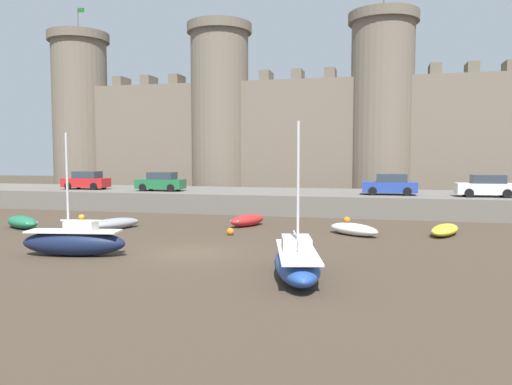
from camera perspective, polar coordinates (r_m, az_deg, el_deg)
ground_plane at (r=23.89m, az=-7.51°, el=-6.81°), size 160.00×160.00×0.00m
quay_road at (r=42.66m, az=2.19°, el=-0.89°), size 64.77×10.00×1.57m
castle at (r=54.44m, az=4.78°, el=8.26°), size 59.92×7.14×22.10m
sailboat_midflat_centre at (r=18.78m, az=4.70°, el=-7.89°), size 2.89×5.82×5.80m
rowboat_foreground_left at (r=32.43m, az=-0.99°, el=-3.17°), size 2.29×3.15×0.77m
sailboat_foreground_right at (r=24.25m, az=-20.06°, el=-5.24°), size 4.94×2.06×5.59m
rowboat_midflat_right at (r=29.29m, az=11.09°, el=-4.12°), size 3.38×2.94×0.68m
rowboat_foreground_centre at (r=34.65m, az=-25.15°, el=-3.07°), size 3.49×2.62×0.79m
rowboat_near_channel_left at (r=32.39m, az=-15.81°, el=-3.41°), size 2.57×3.62×0.68m
rowboat_near_channel_right at (r=30.76m, az=20.77°, el=-3.98°), size 2.40×3.87×0.61m
mooring_buoy_near_channel at (r=37.29m, az=-19.29°, el=-2.72°), size 0.45×0.45×0.45m
mooring_buoy_near_shore at (r=28.81m, az=-2.95°, el=-4.48°), size 0.42×0.42×0.42m
mooring_buoy_mid_mud at (r=34.18m, az=10.35°, el=-3.14°), size 0.47×0.47×0.47m
car_quay_east at (r=43.62m, az=-10.81°, el=1.20°), size 4.14×1.95×1.62m
car_quay_centre_east at (r=40.20m, az=24.81°, el=0.65°), size 4.14×1.95×1.62m
car_quay_west at (r=39.81m, az=15.06°, el=0.86°), size 4.14×1.95×1.62m
car_quay_centre_west at (r=47.64m, az=-18.83°, el=1.30°), size 4.14×1.95×1.62m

